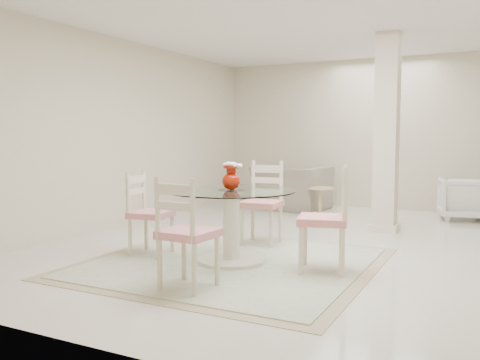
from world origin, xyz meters
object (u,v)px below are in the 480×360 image
at_px(column, 387,133).
at_px(dining_chair_north, 264,196).
at_px(dining_chair_west, 146,207).
at_px(dining_chair_south, 184,225).
at_px(red_vase, 231,177).
at_px(recliner_taupe, 292,188).
at_px(armchair_white, 464,199).
at_px(dining_chair_east, 331,211).
at_px(dining_table, 231,226).
at_px(side_table, 320,202).

distance_m(column, dining_chair_north, 2.06).
height_order(column, dining_chair_west, column).
bearing_deg(dining_chair_south, red_vase, -83.17).
xyz_separation_m(red_vase, recliner_taupe, (-0.84, 3.92, -0.51)).
bearing_deg(recliner_taupe, armchair_white, -169.22).
height_order(red_vase, dining_chair_west, red_vase).
distance_m(dining_chair_east, recliner_taupe, 4.25).
xyz_separation_m(column, dining_table, (-1.05, -2.55, -0.96)).
bearing_deg(dining_table, side_table, 92.83).
xyz_separation_m(dining_chair_west, armchair_white, (2.99, 4.17, -0.21)).
relative_size(column, dining_chair_north, 2.43).
distance_m(dining_chair_east, side_table, 3.60).
bearing_deg(recliner_taupe, column, 151.80).
relative_size(dining_chair_south, armchair_white, 1.48).
distance_m(column, dining_chair_south, 3.78).
xyz_separation_m(column, armchair_white, (0.92, 1.52, -1.02)).
height_order(red_vase, dining_chair_north, dining_chair_north).
bearing_deg(recliner_taupe, side_table, 154.20).
height_order(column, side_table, column).
bearing_deg(armchair_white, side_table, 3.52).
bearing_deg(dining_chair_east, side_table, -174.25).
height_order(dining_chair_east, dining_chair_north, dining_chair_east).
xyz_separation_m(dining_table, recliner_taupe, (-0.84, 3.92, -0.00)).
xyz_separation_m(recliner_taupe, side_table, (0.67, -0.44, -0.17)).
bearing_deg(dining_chair_west, red_vase, -91.42).
relative_size(dining_chair_east, side_table, 2.44).
bearing_deg(armchair_white, red_vase, 52.09).
xyz_separation_m(dining_chair_east, dining_chair_west, (-2.03, -0.20, -0.06)).
xyz_separation_m(column, red_vase, (-1.05, -2.55, -0.45)).
bearing_deg(dining_chair_south, recliner_taupe, -77.33).
relative_size(red_vase, dining_chair_west, 0.28).
bearing_deg(side_table, dining_table, -87.17).
height_order(dining_chair_north, dining_chair_west, dining_chair_north).
bearing_deg(red_vase, side_table, 92.84).
relative_size(dining_chair_west, dining_chair_south, 0.95).
distance_m(dining_chair_east, dining_chair_west, 2.04).
bearing_deg(column, recliner_taupe, 144.22).
height_order(dining_chair_south, side_table, dining_chair_south).
distance_m(red_vase, dining_chair_east, 1.07).
distance_m(dining_chair_west, side_table, 3.69).
height_order(dining_chair_west, side_table, dining_chair_west).
bearing_deg(dining_chair_west, dining_chair_north, -46.51).
xyz_separation_m(dining_chair_west, recliner_taupe, (0.17, 4.02, -0.15)).
bearing_deg(dining_chair_west, recliner_taupe, -9.47).
xyz_separation_m(dining_table, dining_chair_south, (0.09, -1.02, 0.18)).
height_order(column, recliner_taupe, column).
xyz_separation_m(column, dining_chair_north, (-1.15, -1.54, -0.76)).
xyz_separation_m(column, dining_chair_west, (-2.07, -2.65, -0.81)).
relative_size(dining_chair_west, recliner_taupe, 0.85).
distance_m(dining_chair_east, armchair_white, 4.09).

